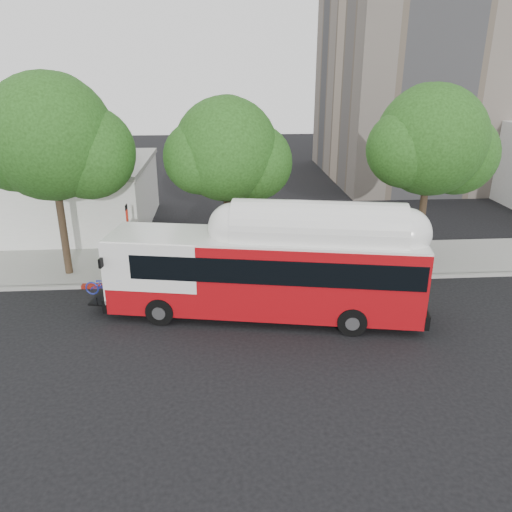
# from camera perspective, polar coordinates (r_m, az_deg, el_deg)

# --- Properties ---
(ground) EXTENTS (120.00, 120.00, 0.00)m
(ground) POSITION_cam_1_polar(r_m,az_deg,el_deg) (20.76, -0.02, -7.46)
(ground) COLOR black
(ground) RESTS_ON ground
(sidewalk) EXTENTS (60.00, 5.00, 0.15)m
(sidewalk) POSITION_cam_1_polar(r_m,az_deg,el_deg) (26.61, -1.03, -0.67)
(sidewalk) COLOR gray
(sidewalk) RESTS_ON ground
(curb_strip) EXTENTS (60.00, 0.30, 0.15)m
(curb_strip) POSITION_cam_1_polar(r_m,az_deg,el_deg) (24.22, -0.69, -2.92)
(curb_strip) COLOR gray
(curb_strip) RESTS_ON ground
(red_curb_segment) EXTENTS (10.00, 0.32, 0.16)m
(red_curb_segment) POSITION_cam_1_polar(r_m,az_deg,el_deg) (24.24, -7.80, -3.09)
(red_curb_segment) COLOR maroon
(red_curb_segment) RESTS_ON ground
(street_tree_left) EXTENTS (6.67, 5.80, 9.74)m
(street_tree_left) POSITION_cam_1_polar(r_m,az_deg,el_deg) (25.06, -21.34, 12.06)
(street_tree_left) COLOR #2D2116
(street_tree_left) RESTS_ON ground
(street_tree_mid) EXTENTS (5.75, 5.00, 8.62)m
(street_tree_mid) POSITION_cam_1_polar(r_m,az_deg,el_deg) (24.60, -2.47, 11.64)
(street_tree_mid) COLOR #2D2116
(street_tree_mid) RESTS_ON ground
(street_tree_right) EXTENTS (6.21, 5.40, 9.18)m
(street_tree_right) POSITION_cam_1_polar(r_m,az_deg,el_deg) (26.61, 20.17, 11.88)
(street_tree_right) COLOR #2D2116
(street_tree_right) RESTS_ON ground
(low_commercial_bldg) EXTENTS (16.20, 10.20, 4.25)m
(low_commercial_bldg) POSITION_cam_1_polar(r_m,az_deg,el_deg) (35.47, -25.16, 6.38)
(low_commercial_bldg) COLOR silver
(low_commercial_bldg) RESTS_ON ground
(transit_bus) EXTENTS (13.79, 5.01, 4.02)m
(transit_bus) POSITION_cam_1_polar(r_m,az_deg,el_deg) (20.44, 1.19, -2.09)
(transit_bus) COLOR #A70B11
(transit_bus) RESTS_ON ground
(signal_pole) EXTENTS (0.11, 0.37, 3.94)m
(signal_pole) POSITION_cam_1_polar(r_m,az_deg,el_deg) (24.15, -14.24, 1.30)
(signal_pole) COLOR red
(signal_pole) RESTS_ON ground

